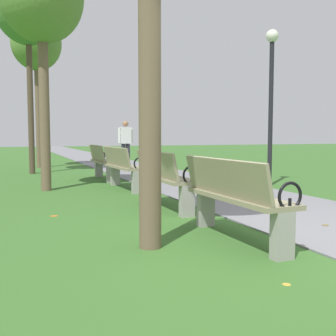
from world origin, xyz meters
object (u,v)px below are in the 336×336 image
Objects in this scene: park_bench_3 at (123,167)px; lamp_post at (271,83)px; park_bench_1 at (234,197)px; park_bench_2 at (164,178)px; park_bench_4 at (102,161)px; pedestrian_walking at (126,142)px; tree_4 at (36,45)px; tree_3 at (28,10)px.

park_bench_3 is 0.47× the size of lamp_post.
park_bench_1 is 2.10m from park_bench_2.
park_bench_4 is at bearing 90.00° from park_bench_3.
park_bench_3 is 1.01× the size of park_bench_4.
lamp_post is at bearing -11.92° from park_bench_3.
pedestrian_walking reaches higher than park_bench_2.
park_bench_1 is 5.35m from lamp_post.
tree_4 is at bearing 96.24° from park_bench_1.
pedestrian_walking is at bearing -33.86° from tree_4.
tree_3 is at bearing 109.98° from park_bench_3.
park_bench_1 and park_bench_3 have the same top height.
tree_4 is (-1.23, 11.25, 3.82)m from park_bench_1.
park_bench_3 is 5.15m from pedestrian_walking.
park_bench_2 and park_bench_3 have the same top height.
tree_3 is 4.95m from pedestrian_walking.
tree_3 is 3.62× the size of pedestrian_walking.
park_bench_2 is 2.43m from park_bench_3.
tree_4 reaches higher than park_bench_1.
park_bench_1 is at bearing -90.00° from park_bench_3.
park_bench_2 is at bearing -90.00° from park_bench_4.
lamp_post is (4.84, -5.08, -2.48)m from tree_3.
park_bench_2 and park_bench_4 have the same top height.
park_bench_3 is 7.83m from tree_4.
park_bench_2 is at bearing -82.35° from tree_4.
tree_3 is at bearing -170.18° from pedestrian_walking.
park_bench_4 is (-0.00, 6.52, 0.00)m from park_bench_1.
park_bench_1 is at bearing -90.00° from park_bench_2.
tree_4 is 4.68m from pedestrian_walking.
pedestrian_walking is (3.05, 0.53, -3.86)m from tree_3.
tree_3 is at bearing -98.95° from tree_4.
park_bench_3 is 0.30× the size of tree_4.
park_bench_3 is (0.00, 4.53, 0.00)m from park_bench_1.
park_bench_4 is at bearing 90.00° from park_bench_2.
park_bench_4 is 6.20m from tree_4.
pedestrian_walking is (1.46, 7.35, 0.44)m from park_bench_2.
pedestrian_walking reaches higher than park_bench_4.
park_bench_4 is (0.00, 4.43, 0.00)m from park_bench_2.
tree_3 reaches higher than park_bench_3.
park_bench_2 is 0.30× the size of tree_4.
park_bench_2 is at bearing -76.83° from tree_3.
pedestrian_walking is (1.46, 9.45, 0.44)m from park_bench_1.
lamp_post is at bearing -58.85° from tree_4.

